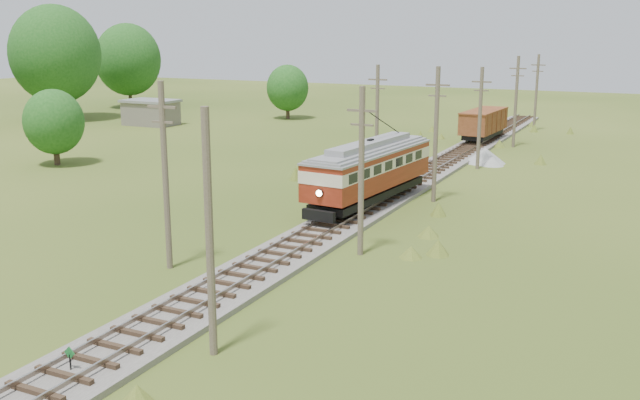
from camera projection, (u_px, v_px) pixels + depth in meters
The scene contains 19 objects.
ground at pixel (41, 398), 22.31m from camera, with size 260.00×260.00×0.00m, color #334815.
railbed_main at pixel (403, 186), 52.03m from camera, with size 3.60×96.00×0.57m.
switch_marker at pixel (70, 359), 23.57m from camera, with size 0.45×0.06×1.08m.
streetcar at pixel (370, 167), 45.67m from camera, with size 4.08×12.90×5.84m.
gondola at pixel (484, 123), 73.03m from camera, with size 3.22×8.65×2.83m.
gravel_pile at pixel (486, 156), 61.93m from camera, with size 3.65×3.87×1.33m.
utility_pole_r_1 at pixel (209, 235), 24.36m from camera, with size 0.30×0.30×8.80m.
utility_pole_r_2 at pixel (361, 170), 35.65m from camera, with size 1.60×0.30×8.60m.
utility_pole_r_3 at pixel (436, 133), 47.02m from camera, with size 1.60×0.30×9.00m.
utility_pole_r_4 at pixel (480, 117), 58.55m from camera, with size 1.60×0.30×8.40m.
utility_pole_r_5 at pixel (516, 101), 69.70m from camera, with size 1.60×0.30×8.90m.
utility_pole_r_6 at pixel (536, 92), 81.19m from camera, with size 1.60×0.30×8.70m.
utility_pole_l_a at pixel (165, 174), 33.54m from camera, with size 1.60×0.30×9.00m.
utility_pole_l_b at pixel (377, 116), 58.22m from camera, with size 1.60×0.30×8.60m.
tree_left_4 at pixel (55, 54), 90.61m from camera, with size 11.34×11.34×14.61m.
tree_left_5 at pixel (128, 60), 105.75m from camera, with size 9.66×9.66×12.44m.
tree_mid_a at pixel (288, 88), 92.81m from camera, with size 5.46×5.46×7.03m.
tree_mid_c at pixel (54, 122), 60.47m from camera, with size 5.04×5.04×6.49m.
shed at pixel (151, 112), 87.10m from camera, with size 6.40×4.40×3.10m.
Camera 1 is at (16.74, -14.41, 11.19)m, focal length 40.00 mm.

